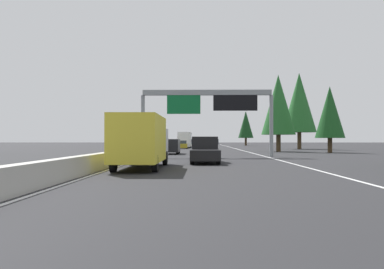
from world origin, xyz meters
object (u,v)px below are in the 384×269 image
at_px(conifer_right_near, 330,112).
at_px(sign_gantry_overhead, 209,104).
at_px(sedan_near_right, 200,143).
at_px(conifer_right_mid, 278,105).
at_px(sedan_far_left, 182,145).
at_px(bus_distant_a, 185,139).
at_px(conifer_right_distant, 246,125).
at_px(minivan_near_center, 171,146).
at_px(oncoming_near, 130,148).
at_px(conifer_right_far, 299,103).
at_px(box_truck_distant_b, 142,140).
at_px(pickup_mid_center, 205,150).

bearing_deg(conifer_right_near, sign_gantry_overhead, 129.37).
distance_m(sedan_near_right, conifer_right_mid, 43.96).
distance_m(sedan_far_left, bus_distant_a, 10.86).
bearing_deg(bus_distant_a, conifer_right_distant, -29.60).
bearing_deg(minivan_near_center, sedan_near_right, -3.68).
xyz_separation_m(oncoming_near, conifer_right_distant, (64.12, -20.56, 5.03)).
bearing_deg(conifer_right_mid, conifer_right_far, -23.38).
xyz_separation_m(box_truck_distant_b, sedan_near_right, (75.23, -3.25, -0.93)).
bearing_deg(conifer_right_mid, bus_distant_a, 26.15).
relative_size(sign_gantry_overhead, conifer_right_mid, 1.20).
distance_m(pickup_mid_center, sedan_near_right, 69.20).
relative_size(pickup_mid_center, bus_distant_a, 0.49).
distance_m(minivan_near_center, conifer_right_distant, 67.10).
bearing_deg(sedan_far_left, sedan_near_right, -7.40).
height_order(box_truck_distant_b, conifer_right_far, conifer_right_far).
bearing_deg(conifer_right_mid, sedan_far_left, 38.65).
bearing_deg(conifer_right_distant, conifer_right_near, -176.16).
height_order(sedan_far_left, oncoming_near, same).
relative_size(box_truck_distant_b, conifer_right_distant, 0.90).
relative_size(sedan_near_right, conifer_right_mid, 0.42).
bearing_deg(minivan_near_center, conifer_right_mid, -55.98).
relative_size(sedan_far_left, conifer_right_near, 0.52).
bearing_deg(conifer_right_near, bus_distant_a, 30.98).
height_order(minivan_near_center, conifer_right_near, conifer_right_near).
relative_size(sedan_near_right, oncoming_near, 1.00).
bearing_deg(minivan_near_center, conifer_right_near, -75.19).
relative_size(bus_distant_a, conifer_right_distant, 1.22).
bearing_deg(box_truck_distant_b, sign_gantry_overhead, -14.48).
height_order(oncoming_near, conifer_right_distant, conifer_right_distant).
relative_size(sign_gantry_overhead, oncoming_near, 2.88).
height_order(conifer_right_near, conifer_right_distant, conifer_right_distant).
relative_size(sedan_far_left, conifer_right_far, 0.33).
bearing_deg(bus_distant_a, sedan_near_right, -12.65).
distance_m(minivan_near_center, oncoming_near, 4.95).
distance_m(sign_gantry_overhead, bus_distant_a, 45.56).
xyz_separation_m(conifer_right_mid, conifer_right_distant, (55.57, -1.64, -0.69)).
bearing_deg(sedan_near_right, sign_gantry_overhead, -179.15).
xyz_separation_m(sedan_near_right, conifer_right_near, (-46.52, -16.39, 4.41)).
xyz_separation_m(pickup_mid_center, conifer_right_far, (41.73, -16.71, 7.11)).
height_order(sign_gantry_overhead, sedan_far_left, sign_gantry_overhead).
distance_m(conifer_right_mid, conifer_right_far, 16.18).
distance_m(box_truck_distant_b, bus_distant_a, 61.24).
bearing_deg(sign_gantry_overhead, conifer_right_distant, -9.00).
distance_m(conifer_right_near, conifer_right_mid, 7.21).
height_order(box_truck_distant_b, conifer_right_distant, conifer_right_distant).
xyz_separation_m(sedan_far_left, conifer_right_mid, (-17.44, -13.95, 5.72)).
bearing_deg(box_truck_distant_b, pickup_mid_center, -31.23).
xyz_separation_m(oncoming_near, conifer_right_mid, (8.56, -18.92, 5.72)).
bearing_deg(sign_gantry_overhead, sedan_far_left, 6.78).
distance_m(pickup_mid_center, oncoming_near, 20.31).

